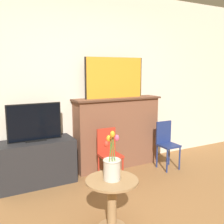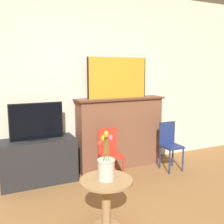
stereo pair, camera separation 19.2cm
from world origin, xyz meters
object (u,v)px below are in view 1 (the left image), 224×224
tv_monitor (35,123)px  chair_blue (166,141)px  chair_red (109,151)px  painting (115,78)px  vase_tulips (112,166)px

tv_monitor → chair_blue: bearing=-10.5°
tv_monitor → chair_red: tv_monitor is taller
painting → chair_red: bearing=-126.9°
painting → chair_red: painting is taller
chair_red → chair_blue: (1.01, 0.01, 0.00)m
vase_tulips → chair_red: bearing=64.3°
painting → tv_monitor: size_ratio=1.39×
tv_monitor → chair_red: size_ratio=0.96×
chair_blue → vase_tulips: 1.82m
painting → chair_red: (-0.33, -0.44, -0.98)m
painting → chair_blue: bearing=-32.4°
chair_red → tv_monitor: bearing=157.9°
chair_red → chair_blue: bearing=0.6°
painting → chair_red: 1.13m
painting → chair_blue: size_ratio=1.33×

